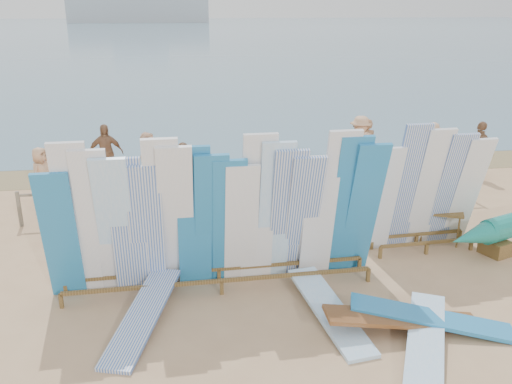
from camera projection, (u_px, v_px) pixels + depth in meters
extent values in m
plane|color=tan|center=(283.00, 263.00, 11.46)|extent=(160.00, 160.00, 0.00)
cube|color=slate|center=(179.00, 29.00, 131.13)|extent=(320.00, 240.00, 0.02)
cube|color=olive|center=(241.00, 168.00, 18.19)|extent=(40.00, 2.60, 0.01)
cube|color=#999EA3|center=(139.00, 10.00, 176.73)|extent=(45.00, 8.00, 8.00)
cube|color=#7C715D|center=(261.00, 184.00, 14.00)|extent=(12.00, 0.06, 0.06)
cube|color=#7C715D|center=(19.00, 209.00, 13.26)|extent=(0.08, 0.08, 0.90)
cube|color=#7C715D|center=(103.00, 205.00, 13.55)|extent=(0.08, 0.08, 0.90)
cube|color=#7C715D|center=(184.00, 201.00, 13.83)|extent=(0.08, 0.08, 0.90)
cube|color=#7C715D|center=(261.00, 197.00, 14.11)|extent=(0.08, 0.08, 0.90)
cube|color=#7C715D|center=(335.00, 193.00, 14.40)|extent=(0.08, 0.08, 0.90)
cube|color=#7C715D|center=(406.00, 189.00, 14.68)|extent=(0.08, 0.08, 0.90)
cube|color=#7C715D|center=(475.00, 186.00, 14.97)|extent=(0.08, 0.08, 0.90)
cube|color=brown|center=(222.00, 281.00, 10.15)|extent=(5.81, 0.19, 0.07)
cube|color=brown|center=(219.00, 269.00, 10.61)|extent=(5.81, 0.19, 0.07)
cube|color=#247BB7|center=(60.00, 237.00, 9.60)|extent=(0.63, 0.68, 2.56)
cube|color=white|center=(77.00, 222.00, 9.57)|extent=(0.63, 0.76, 3.08)
cube|color=white|center=(96.00, 225.00, 9.64)|extent=(0.63, 0.82, 2.95)
cube|color=#9BCFF9|center=(115.00, 227.00, 9.71)|extent=(0.63, 0.93, 2.80)
cube|color=white|center=(128.00, 228.00, 9.76)|extent=(0.63, 0.60, 2.75)
cube|color=white|center=(147.00, 230.00, 9.83)|extent=(0.63, 0.71, 2.62)
cube|color=white|center=(164.00, 216.00, 9.81)|extent=(0.63, 0.92, 3.10)
cube|color=white|center=(176.00, 219.00, 9.86)|extent=(0.63, 0.99, 2.96)
cube|color=#247BB7|center=(194.00, 219.00, 9.92)|extent=(0.63, 0.68, 2.92)
cube|color=#247BB7|center=(212.00, 222.00, 10.00)|extent=(0.63, 0.81, 2.77)
cube|color=#247BB7|center=(229.00, 223.00, 10.07)|extent=(0.63, 0.78, 2.66)
cube|color=white|center=(241.00, 225.00, 10.12)|extent=(0.63, 0.75, 2.55)
cube|color=white|center=(258.00, 211.00, 10.09)|extent=(0.63, 0.71, 3.09)
cube|color=#9BCFF9|center=(275.00, 213.00, 10.16)|extent=(0.63, 0.83, 2.95)
cube|color=white|center=(286.00, 216.00, 10.22)|extent=(0.63, 0.92, 2.80)
cube|color=white|center=(303.00, 218.00, 10.30)|extent=(0.63, 0.96, 2.67)
cube|color=white|center=(319.00, 218.00, 10.35)|extent=(0.63, 0.63, 2.63)
cube|color=white|center=(336.00, 205.00, 10.33)|extent=(0.63, 0.88, 3.11)
cube|color=#247BB7|center=(347.00, 208.00, 10.38)|extent=(0.63, 0.87, 3.00)
cube|color=#247BB7|center=(363.00, 210.00, 10.46)|extent=(0.63, 0.96, 2.85)
cube|color=brown|center=(427.00, 243.00, 11.80)|extent=(2.16, 0.16, 0.06)
cube|color=brown|center=(417.00, 234.00, 12.24)|extent=(2.16, 0.16, 0.06)
cube|color=white|center=(383.00, 201.00, 11.52)|extent=(0.62, 0.67, 2.48)
cube|color=white|center=(406.00, 188.00, 11.54)|extent=(0.63, 0.83, 2.96)
cube|color=white|center=(428.00, 190.00, 11.65)|extent=(0.63, 0.85, 2.84)
cube|color=white|center=(449.00, 191.00, 11.77)|extent=(0.63, 0.87, 2.72)
cube|color=white|center=(466.00, 192.00, 11.86)|extent=(0.63, 0.88, 2.60)
cube|color=brown|center=(495.00, 247.00, 11.83)|extent=(0.64, 0.69, 0.34)
cone|color=#188678|center=(471.00, 237.00, 11.30)|extent=(1.23, 0.89, 0.52)
cube|color=brown|center=(441.00, 211.00, 12.30)|extent=(1.14, 1.00, 0.06)
cube|color=white|center=(443.00, 199.00, 12.21)|extent=(0.47, 0.24, 0.44)
cube|color=#9BCFF9|center=(425.00, 350.00, 8.57)|extent=(1.71, 2.66, 0.27)
cube|color=#9BCFF9|center=(329.00, 316.00, 9.51)|extent=(0.94, 2.75, 0.28)
cube|color=brown|center=(403.00, 330.00, 9.11)|extent=(2.70, 0.64, 0.43)
cube|color=white|center=(144.00, 324.00, 9.27)|extent=(1.34, 2.73, 0.38)
cube|color=#247BB7|center=(430.00, 328.00, 9.15)|extent=(2.73, 1.38, 0.41)
cube|color=red|center=(305.00, 190.00, 15.02)|extent=(0.59, 0.54, 0.05)
cube|color=red|center=(304.00, 178.00, 15.16)|extent=(0.56, 0.21, 0.55)
cube|color=red|center=(322.00, 184.00, 15.57)|extent=(0.60, 0.56, 0.05)
cube|color=red|center=(322.00, 173.00, 15.70)|extent=(0.55, 0.23, 0.54)
cube|color=red|center=(332.00, 180.00, 15.22)|extent=(0.45, 0.72, 0.52)
cube|color=red|center=(330.00, 166.00, 15.38)|extent=(0.43, 0.17, 0.33)
imported|color=#8C6042|center=(106.00, 153.00, 16.55)|extent=(1.10, 0.56, 1.80)
imported|color=tan|center=(366.00, 164.00, 15.58)|extent=(0.57, 0.89, 1.69)
imported|color=beige|center=(366.00, 157.00, 16.56)|extent=(0.70, 0.83, 1.55)
imported|color=beige|center=(166.00, 170.00, 15.28)|extent=(0.59, 0.83, 1.54)
imported|color=tan|center=(42.00, 175.00, 14.89)|extent=(0.62, 0.83, 1.54)
imported|color=beige|center=(149.00, 158.00, 16.33)|extent=(0.94, 1.58, 1.62)
imported|color=tan|center=(431.00, 146.00, 17.84)|extent=(1.01, 1.02, 1.58)
imported|color=#8C6042|center=(185.00, 175.00, 14.40)|extent=(0.92, 1.14, 1.80)
imported|color=tan|center=(360.00, 145.00, 17.36)|extent=(1.29, 0.72, 1.88)
imported|color=#8C6042|center=(366.00, 146.00, 17.44)|extent=(0.70, 0.47, 1.78)
imported|color=#8C6042|center=(479.00, 150.00, 16.86)|extent=(0.77, 1.15, 1.81)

